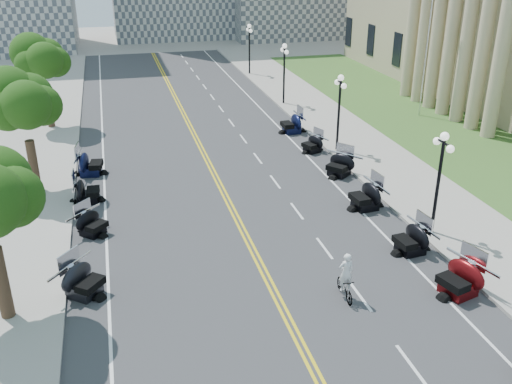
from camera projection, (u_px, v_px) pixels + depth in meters
ground at (283, 309)px, 21.65m from camera, size 160.00×160.00×0.00m
road at (228, 202)px, 30.49m from camera, size 16.00×90.00×0.01m
centerline_yellow_a at (226, 202)px, 30.46m from camera, size 0.12×90.00×0.00m
centerline_yellow_b at (231, 201)px, 30.52m from camera, size 0.12×90.00×0.00m
edge_line_north at (340, 190)px, 31.95m from camera, size 0.12×90.00×0.00m
edge_line_south at (106, 215)px, 29.02m from camera, size 0.12×90.00×0.00m
lane_dash_5 at (411, 364)px, 18.84m from camera, size 0.12×2.00×0.00m
lane_dash_6 at (361, 297)px, 22.38m from camera, size 0.12×2.00×0.00m
lane_dash_7 at (324, 248)px, 25.91m from camera, size 0.12×2.00×0.00m
lane_dash_8 at (297, 211)px, 29.45m from camera, size 0.12×2.00×0.00m
lane_dash_9 at (275, 182)px, 32.99m from camera, size 0.12×2.00×0.00m
lane_dash_10 at (258, 158)px, 36.53m from camera, size 0.12×2.00×0.00m
lane_dash_11 at (243, 139)px, 40.07m from camera, size 0.12×2.00×0.00m
lane_dash_12 at (231, 123)px, 43.60m from camera, size 0.12×2.00×0.00m
lane_dash_13 at (221, 109)px, 47.14m from camera, size 0.12×2.00×0.00m
lane_dash_14 at (212, 97)px, 50.68m from camera, size 0.12×2.00×0.00m
lane_dash_15 at (205, 87)px, 54.22m from camera, size 0.12×2.00×0.00m
lane_dash_16 at (198, 78)px, 57.75m from camera, size 0.12×2.00×0.00m
lane_dash_17 at (192, 70)px, 61.29m from camera, size 0.12×2.00×0.00m
lane_dash_18 at (187, 62)px, 64.83m from camera, size 0.12×2.00×0.00m
lane_dash_19 at (182, 56)px, 68.37m from camera, size 0.12×2.00×0.00m
sidewalk_north at (406, 181)px, 32.87m from camera, size 5.00×90.00×0.15m
sidewalk_south at (20, 223)px, 28.06m from camera, size 5.00×90.00×0.15m
lawn at (440, 131)px, 41.56m from camera, size 9.00×60.00×0.10m
street_lamp_2 at (438, 184)px, 26.10m from camera, size 0.50×1.20×4.90m
street_lamp_3 at (339, 113)px, 36.71m from camera, size 0.50×1.20×4.90m
street_lamp_4 at (284, 74)px, 47.33m from camera, size 0.50×1.20×4.90m
street_lamp_5 at (249, 49)px, 57.94m from camera, size 0.50×1.20×4.90m
flagpole at (426, 52)px, 43.19m from camera, size 1.10×0.20×10.00m
tree_3 at (24, 109)px, 29.81m from camera, size 4.80×4.80×9.20m
tree_4 at (42, 64)px, 40.42m from camera, size 4.80×4.80×9.20m
motorcycle_n_5 at (460, 277)px, 22.29m from camera, size 2.76×2.76×1.57m
motorcycle_n_6 at (411, 238)px, 25.31m from camera, size 2.29×2.29×1.45m
motorcycle_n_7 at (366, 195)px, 29.46m from camera, size 2.43×2.43×1.54m
motorcycle_n_8 at (340, 164)px, 33.60m from camera, size 2.94×2.94×1.47m
motorcycle_n_9 at (312, 143)px, 37.39m from camera, size 2.29×2.29×1.24m
motorcycle_n_10 at (292, 122)px, 41.09m from camera, size 2.27×2.27×1.54m
motorcycle_s_6 at (83, 279)px, 22.24m from camera, size 2.96×2.96×1.47m
motorcycle_s_7 at (92, 222)px, 26.89m from camera, size 2.62×2.62×1.29m
motorcycle_s_8 at (86, 190)px, 30.19m from camera, size 2.13×2.13×1.44m
motorcycle_s_9 at (90, 162)px, 33.72m from camera, size 2.52×2.52×1.55m
bicycle at (345, 288)px, 22.15m from camera, size 0.50×1.61×0.96m
cyclist_rider at (347, 259)px, 21.62m from camera, size 0.60×0.39×1.64m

